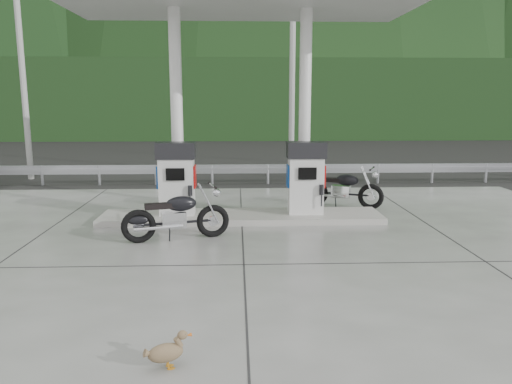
{
  "coord_description": "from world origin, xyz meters",
  "views": [
    {
      "loc": [
        -0.12,
        -9.71,
        2.98
      ],
      "look_at": [
        0.3,
        1.0,
        1.0
      ],
      "focal_mm": 35.0,
      "sensor_mm": 36.0,
      "label": 1
    }
  ],
  "objects_px": {
    "gas_pump_right": "(306,178)",
    "motorcycle_right": "(343,189)",
    "gas_pump_left": "(177,179)",
    "motorcycle_left": "(176,216)",
    "duck": "(166,353)"
  },
  "relations": [
    {
      "from": "gas_pump_right",
      "to": "motorcycle_right",
      "type": "relative_size",
      "value": 0.85
    },
    {
      "from": "gas_pump_right",
      "to": "gas_pump_left",
      "type": "bearing_deg",
      "value": 180.0
    },
    {
      "from": "gas_pump_right",
      "to": "motorcycle_left",
      "type": "relative_size",
      "value": 0.83
    },
    {
      "from": "motorcycle_right",
      "to": "motorcycle_left",
      "type": "bearing_deg",
      "value": -118.8
    },
    {
      "from": "motorcycle_left",
      "to": "duck",
      "type": "relative_size",
      "value": 4.37
    },
    {
      "from": "gas_pump_right",
      "to": "duck",
      "type": "bearing_deg",
      "value": -109.77
    },
    {
      "from": "gas_pump_left",
      "to": "motorcycle_right",
      "type": "xyz_separation_m",
      "value": [
        4.46,
        1.44,
        -0.55
      ]
    },
    {
      "from": "motorcycle_left",
      "to": "duck",
      "type": "xyz_separation_m",
      "value": [
        0.49,
        -5.26,
        -0.33
      ]
    },
    {
      "from": "motorcycle_left",
      "to": "gas_pump_right",
      "type": "bearing_deg",
      "value": 15.53
    },
    {
      "from": "gas_pump_right",
      "to": "duck",
      "type": "xyz_separation_m",
      "value": [
        -2.53,
        -7.03,
        -0.87
      ]
    },
    {
      "from": "motorcycle_left",
      "to": "motorcycle_right",
      "type": "distance_m",
      "value": 5.34
    },
    {
      "from": "gas_pump_right",
      "to": "duck",
      "type": "relative_size",
      "value": 3.65
    },
    {
      "from": "gas_pump_left",
      "to": "motorcycle_right",
      "type": "relative_size",
      "value": 0.85
    },
    {
      "from": "gas_pump_right",
      "to": "motorcycle_left",
      "type": "distance_m",
      "value": 3.54
    },
    {
      "from": "gas_pump_left",
      "to": "motorcycle_left",
      "type": "relative_size",
      "value": 0.83
    }
  ]
}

